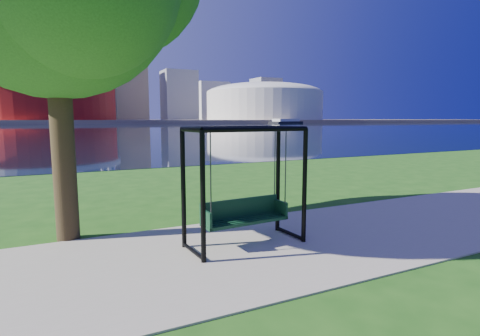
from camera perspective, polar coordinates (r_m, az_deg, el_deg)
ground at (r=7.55m, az=-1.51°, el=-11.41°), size 900.00×900.00×0.00m
path at (r=7.12m, az=0.20°, el=-12.47°), size 120.00×4.00×0.03m
river at (r=108.57m, az=-24.60°, el=5.50°), size 900.00×180.00×0.02m
far_bank at (r=312.52m, az=-25.69°, el=6.46°), size 900.00×228.00×2.00m
stadium at (r=241.89m, az=-28.10°, el=9.38°), size 83.00×83.00×32.00m
arena at (r=278.45m, az=3.74°, el=10.21°), size 84.00×84.00×26.56m
skyline at (r=327.61m, az=-26.82°, el=12.53°), size 392.00×66.00×96.50m
swing at (r=7.16m, az=0.69°, el=-3.21°), size 2.31×1.12×2.31m
barge at (r=226.66m, az=7.08°, el=7.09°), size 27.12×16.86×2.65m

